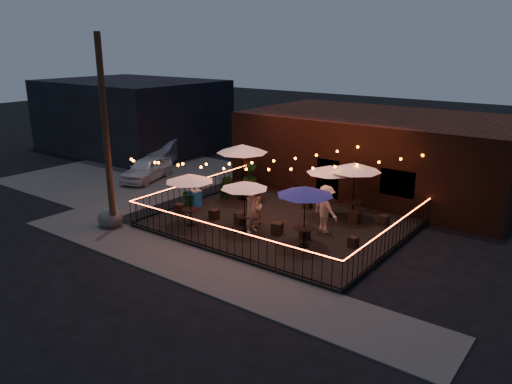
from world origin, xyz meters
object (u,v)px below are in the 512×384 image
cafe_table_0 (189,178)px  cafe_table_4 (305,192)px  cooler (195,198)px  cafe_table_3 (330,170)px  utility_pole (106,136)px  cafe_table_5 (355,168)px  cafe_table_1 (242,149)px  cafe_table_2 (244,186)px  boulder (110,218)px

cafe_table_0 → cafe_table_4: (5.03, 0.91, 0.12)m
cafe_table_0 → cooler: cafe_table_0 is taller
cafe_table_0 → cafe_table_4: 5.12m
cafe_table_3 → cafe_table_4: cafe_table_4 is taller
utility_pole → cafe_table_3: 9.50m
cafe_table_5 → utility_pole: bearing=-137.3°
cafe_table_5 → cafe_table_0: bearing=-135.9°
utility_pole → cafe_table_4: 8.28m
cafe_table_1 → utility_pole: bearing=-107.6°
cafe_table_2 → cafe_table_4: (2.76, 0.12, 0.22)m
cafe_table_2 → boulder: 6.07m
cafe_table_1 → cafe_table_2: size_ratio=1.24×
utility_pole → cafe_table_2: size_ratio=3.61×
utility_pole → boulder: utility_pole is taller
cooler → cafe_table_4: bearing=0.3°
cafe_table_0 → cafe_table_5: cafe_table_5 is taller
cafe_table_1 → boulder: 6.97m
cafe_table_0 → cooler: size_ratio=3.26×
cafe_table_0 → cafe_table_3: 6.11m
utility_pole → cooler: size_ratio=9.70×
cafe_table_1 → cafe_table_4: (5.56, -3.27, -0.35)m
cafe_table_2 → cooler: 4.31m
cafe_table_2 → boulder: bearing=-151.6°
utility_pole → cafe_table_2: bearing=31.1°
cafe_table_2 → cafe_table_3: size_ratio=0.80×
utility_pole → cafe_table_1: (1.98, 6.26, -1.34)m
cafe_table_5 → cooler: cafe_table_5 is taller
utility_pole → cooler: (0.90, 3.99, -3.43)m
cafe_table_5 → boulder: bearing=-138.9°
cafe_table_0 → cafe_table_5: 7.07m
utility_pole → cafe_table_5: bearing=42.7°
cafe_table_0 → cafe_table_3: cafe_table_3 is taller
utility_pole → cafe_table_2: 5.89m
cafe_table_0 → cafe_table_1: size_ratio=0.98×
cafe_table_0 → cafe_table_1: (-0.52, 4.18, 0.47)m
cafe_table_1 → cafe_table_4: 6.46m
cafe_table_5 → boulder: size_ratio=2.79×
utility_pole → cooler: bearing=77.3°
utility_pole → cafe_table_5: utility_pole is taller
utility_pole → cafe_table_5: size_ratio=2.81×
cafe_table_4 → cooler: 6.94m
cafe_table_0 → cafe_table_3: (4.11, 4.51, 0.08)m
cooler → boulder: (-1.25, -3.89, -0.17)m
cafe_table_1 → cafe_table_4: cafe_table_1 is taller
cafe_table_2 → cafe_table_1: bearing=129.5°
cooler → cafe_table_2: bearing=-7.2°
utility_pole → cafe_table_1: bearing=72.4°
cafe_table_5 → boulder: cafe_table_5 is taller
cafe_table_0 → cafe_table_2: bearing=19.2°
cafe_table_1 → cafe_table_3: bearing=4.1°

